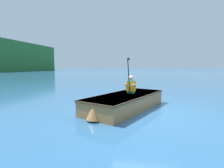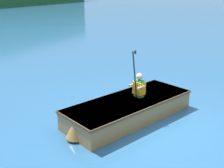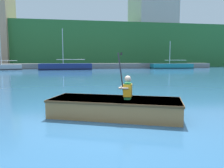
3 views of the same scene
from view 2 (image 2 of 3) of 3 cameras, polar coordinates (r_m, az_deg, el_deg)
The scene contains 3 objects.
ground_plane at distance 6.99m, azimuth 7.35°, elevation -8.68°, with size 300.00×300.00×0.00m, color #28567F.
rowboat_foreground at distance 7.28m, azimuth 3.20°, elevation -4.91°, with size 3.79×2.56×0.50m.
person_paddler at distance 7.36m, azimuth 5.47°, elevation -0.43°, with size 0.42×0.43×1.26m.
Camera 2 is at (-5.88, -1.94, 3.23)m, focal length 45.00 mm.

